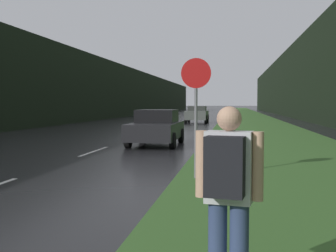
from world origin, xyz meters
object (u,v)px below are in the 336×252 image
object	(u,v)px
stop_sign	(196,105)
car_passing_far	(197,114)
hitchhiker_with_backpack	(228,190)
car_passing_near	(156,128)

from	to	relation	value
stop_sign	car_passing_far	distance (m)	27.16
hitchhiker_with_backpack	car_passing_near	size ratio (longest dim) A/B	0.41
car_passing_far	car_passing_near	bearing A→B (deg)	90.00
stop_sign	hitchhiker_with_backpack	world-z (taller)	stop_sign
car_passing_near	car_passing_far	size ratio (longest dim) A/B	1.03
hitchhiker_with_backpack	car_passing_far	size ratio (longest dim) A/B	0.42
stop_sign	car_passing_far	xyz separation A→B (m)	(-2.27, 27.05, -0.90)
stop_sign	car_passing_far	bearing A→B (deg)	94.79
car_passing_near	stop_sign	bearing A→B (deg)	106.87
stop_sign	car_passing_near	xyz separation A→B (m)	(-2.27, 7.48, -0.95)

